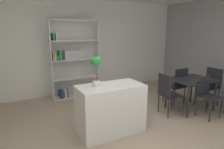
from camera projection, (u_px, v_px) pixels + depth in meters
The scene contains 10 objects.
ground_plane at pixel (126, 137), 3.66m from camera, with size 10.08×10.08×0.00m, color tan.
back_partition at pixel (73, 47), 5.99m from camera, with size 7.32×0.06×2.80m, color white.
kitchen_island at pixel (111, 109), 3.76m from camera, with size 1.23×0.63×0.92m, color white.
potted_plant_on_island at pixel (96, 67), 3.52m from camera, with size 0.18×0.18×0.55m.
open_bookshelf at pixel (71, 60), 5.66m from camera, with size 1.38×0.38×2.18m.
dining_table at pixel (191, 82), 4.78m from camera, with size 1.01×0.80×0.77m.
dining_chair_near at pixel (206, 93), 4.44m from camera, with size 0.45×0.43×0.90m.
dining_chair_far at pixel (178, 83), 5.17m from camera, with size 0.44×0.46×0.96m.
dining_chair_window_side at pixel (211, 83), 5.14m from camera, with size 0.47×0.44×0.96m.
dining_chair_island_side at pixel (167, 91), 4.49m from camera, with size 0.48×0.50×0.95m.
Camera 1 is at (-1.77, -2.82, 1.92)m, focal length 31.99 mm.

